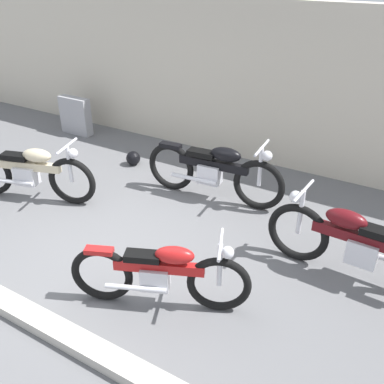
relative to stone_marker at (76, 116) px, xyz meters
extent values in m
plane|color=slate|center=(3.41, -2.97, -0.39)|extent=(40.00, 40.00, 0.00)
cube|color=beige|center=(3.41, 0.80, 0.99)|extent=(18.00, 0.30, 2.75)
cube|color=#B7B2A8|center=(3.41, -4.24, -0.33)|extent=(18.00, 0.24, 0.12)
cube|color=#9E9EA3|center=(0.00, 0.00, 0.00)|extent=(0.72, 0.20, 0.78)
sphere|color=black|center=(2.00, -0.65, -0.26)|extent=(0.26, 0.26, 0.26)
torus|color=black|center=(2.09, -2.22, -0.01)|extent=(0.74, 0.32, 0.75)
cube|color=silver|center=(1.37, -2.45, 0.01)|extent=(0.38, 0.30, 0.29)
cube|color=beige|center=(1.42, -2.43, 0.17)|extent=(1.04, 0.42, 0.12)
ellipsoid|color=beige|center=(1.60, -2.38, 0.36)|extent=(0.50, 0.34, 0.21)
cube|color=black|center=(1.25, -2.49, 0.31)|extent=(0.45, 0.30, 0.08)
cylinder|color=silver|center=(2.09, -2.22, 0.27)|extent=(0.06, 0.06, 0.57)
cylinder|color=silver|center=(2.09, -2.22, 0.55)|extent=(0.22, 0.58, 0.04)
sphere|color=silver|center=(2.16, -2.19, 0.45)|extent=(0.14, 0.14, 0.14)
cylinder|color=silver|center=(1.22, -2.63, -0.06)|extent=(0.71, 0.28, 0.06)
torus|color=black|center=(5.43, -1.81, -0.01)|extent=(0.77, 0.13, 0.77)
cube|color=silver|center=(6.19, -1.85, 0.02)|extent=(0.34, 0.22, 0.29)
cube|color=#590F14|center=(6.13, -1.84, 0.18)|extent=(1.08, 0.15, 0.13)
ellipsoid|color=#590F14|center=(5.94, -1.83, 0.37)|extent=(0.47, 0.23, 0.21)
cube|color=black|center=(6.32, -1.85, 0.32)|extent=(0.43, 0.21, 0.08)
cylinder|color=silver|center=(5.43, -1.81, 0.28)|extent=(0.06, 0.06, 0.58)
cylinder|color=silver|center=(5.43, -1.81, 0.57)|extent=(0.06, 0.61, 0.04)
sphere|color=silver|center=(5.34, -1.81, 0.47)|extent=(0.15, 0.15, 0.15)
cylinder|color=silver|center=(6.40, -1.73, -0.06)|extent=(0.74, 0.10, 0.06)
torus|color=black|center=(5.02, -3.09, -0.05)|extent=(0.65, 0.35, 0.68)
torus|color=black|center=(3.87, -3.59, -0.05)|extent=(0.65, 0.35, 0.68)
cube|color=silver|center=(4.41, -3.36, -0.03)|extent=(0.35, 0.29, 0.26)
cube|color=#B21919|center=(4.45, -3.34, 0.12)|extent=(0.91, 0.47, 0.11)
ellipsoid|color=#B21919|center=(4.60, -3.27, 0.28)|extent=(0.45, 0.33, 0.19)
cube|color=black|center=(4.29, -3.41, 0.24)|extent=(0.41, 0.30, 0.07)
cube|color=#B21919|center=(3.87, -3.59, 0.27)|extent=(0.32, 0.22, 0.06)
cylinder|color=silver|center=(5.02, -3.09, 0.20)|extent=(0.05, 0.05, 0.51)
cylinder|color=silver|center=(5.02, -3.09, 0.46)|extent=(0.25, 0.51, 0.03)
sphere|color=silver|center=(5.09, -3.06, 0.37)|extent=(0.13, 0.13, 0.13)
cylinder|color=silver|center=(4.28, -3.54, -0.10)|extent=(0.62, 0.31, 0.06)
torus|color=black|center=(4.54, -0.93, 0.00)|extent=(0.79, 0.17, 0.78)
torus|color=black|center=(3.09, -1.06, 0.00)|extent=(0.79, 0.17, 0.78)
cube|color=silver|center=(3.76, -1.00, 0.02)|extent=(0.36, 0.25, 0.30)
cube|color=black|center=(3.81, -0.99, 0.20)|extent=(1.11, 0.21, 0.13)
ellipsoid|color=black|center=(4.01, -0.98, 0.39)|extent=(0.49, 0.26, 0.21)
cube|color=black|center=(3.62, -1.01, 0.34)|extent=(0.45, 0.23, 0.09)
cube|color=black|center=(3.09, -1.06, 0.37)|extent=(0.35, 0.16, 0.06)
cylinder|color=silver|center=(4.54, -0.93, 0.30)|extent=(0.06, 0.06, 0.59)
cylinder|color=silver|center=(4.54, -0.93, 0.59)|extent=(0.10, 0.62, 0.04)
sphere|color=silver|center=(4.62, -0.92, 0.49)|extent=(0.15, 0.15, 0.15)
cylinder|color=silver|center=(3.56, -1.15, -0.05)|extent=(0.75, 0.13, 0.06)
camera|label=1|loc=(6.55, -6.19, 2.94)|focal=40.33mm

